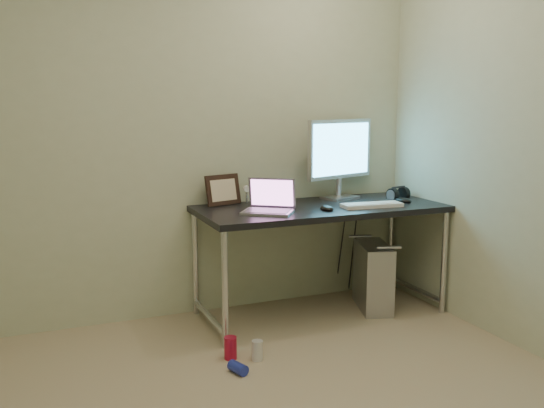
{
  "coord_description": "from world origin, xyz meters",
  "views": [
    {
      "loc": [
        -0.92,
        -2.17,
        1.44
      ],
      "look_at": [
        0.43,
        1.04,
        0.85
      ],
      "focal_mm": 40.0,
      "sensor_mm": 36.0,
      "label": 1
    }
  ],
  "objects": [
    {
      "name": "monitor",
      "position": [
        1.19,
        1.61,
        1.08
      ],
      "size": [
        0.59,
        0.24,
        0.57
      ],
      "rotation": [
        0.0,
        0.0,
        0.3
      ],
      "color": "silver",
      "rests_on": "desk"
    },
    {
      "name": "webcam",
      "position": [
        0.49,
        1.65,
        0.84
      ],
      "size": [
        0.04,
        0.03,
        0.13
      ],
      "rotation": [
        0.0,
        0.0,
        -0.04
      ],
      "color": "silver",
      "rests_on": "desk"
    },
    {
      "name": "headphones",
      "position": [
        1.6,
        1.47,
        0.78
      ],
      "size": [
        0.18,
        0.1,
        0.11
      ],
      "rotation": [
        0.0,
        0.0,
        0.23
      ],
      "color": "black",
      "rests_on": "desk"
    },
    {
      "name": "laptop",
      "position": [
        0.52,
        1.31,
        0.8
      ],
      "size": [
        0.39,
        0.38,
        0.21
      ],
      "rotation": [
        0.0,
        0.0,
        -0.63
      ],
      "color": "silver",
      "rests_on": "desk"
    },
    {
      "name": "can_white",
      "position": [
        0.25,
        0.83,
        0.06
      ],
      "size": [
        0.07,
        0.07,
        0.11
      ],
      "primitive_type": "cylinder",
      "rotation": [
        0.0,
        0.0,
        -0.07
      ],
      "color": "silver",
      "rests_on": "ground"
    },
    {
      "name": "picture_frame",
      "position": [
        0.33,
        1.68,
        0.85
      ],
      "size": [
        0.27,
        0.14,
        0.21
      ],
      "primitive_type": "cube",
      "rotation": [
        -0.21,
        0.0,
        0.27
      ],
      "color": "black",
      "rests_on": "desk"
    },
    {
      "name": "tower_computer",
      "position": [
        1.32,
        1.34,
        0.23
      ],
      "size": [
        0.32,
        0.48,
        0.49
      ],
      "rotation": [
        0.0,
        0.0,
        -0.32
      ],
      "color": "#A6A5AA",
      "rests_on": "ground"
    },
    {
      "name": "can_red",
      "position": [
        0.12,
        0.91,
        0.06
      ],
      "size": [
        0.1,
        0.1,
        0.13
      ],
      "primitive_type": "cylinder",
      "rotation": [
        0.0,
        0.0,
        0.47
      ],
      "color": "#AF122F",
      "rests_on": "ground"
    },
    {
      "name": "cable_b",
      "position": [
        1.36,
        1.68,
        0.38
      ],
      "size": [
        0.02,
        0.11,
        0.71
      ],
      "primitive_type": "cylinder",
      "rotation": [
        0.14,
        0.0,
        0.09
      ],
      "color": "black",
      "rests_on": "ground"
    },
    {
      "name": "mouse_left",
      "position": [
        0.88,
        1.23,
        0.77
      ],
      "size": [
        0.08,
        0.12,
        0.04
      ],
      "primitive_type": "ellipsoid",
      "rotation": [
        0.0,
        0.0,
        -0.06
      ],
      "color": "black",
      "rests_on": "desk"
    },
    {
      "name": "can_blue",
      "position": [
        0.09,
        0.71,
        0.03
      ],
      "size": [
        0.09,
        0.13,
        0.06
      ],
      "primitive_type": "cylinder",
      "rotation": [
        1.57,
        0.0,
        0.34
      ],
      "color": "#2331AC",
      "rests_on": "ground"
    },
    {
      "name": "wall_back",
      "position": [
        0.0,
        1.75,
        1.25
      ],
      "size": [
        3.5,
        0.02,
        2.5
      ],
      "primitive_type": "cube",
      "color": "beige",
      "rests_on": "ground"
    },
    {
      "name": "cable_a",
      "position": [
        1.27,
        1.7,
        0.4
      ],
      "size": [
        0.01,
        0.16,
        0.69
      ],
      "primitive_type": "cylinder",
      "rotation": [
        0.21,
        0.0,
        0.0
      ],
      "color": "black",
      "rests_on": "ground"
    },
    {
      "name": "desk",
      "position": [
        0.93,
        1.39,
        0.67
      ],
      "size": [
        1.65,
        0.72,
        0.75
      ],
      "color": "black",
      "rests_on": "ground"
    },
    {
      "name": "mouse_right",
      "position": [
        1.52,
        1.3,
        0.77
      ],
      "size": [
        0.11,
        0.14,
        0.04
      ],
      "primitive_type": "ellipsoid",
      "rotation": [
        0.0,
        0.0,
        0.34
      ],
      "color": "black",
      "rests_on": "desk"
    },
    {
      "name": "keyboard",
      "position": [
        1.22,
        1.22,
        0.76
      ],
      "size": [
        0.42,
        0.17,
        0.02
      ],
      "primitive_type": "cube",
      "rotation": [
        0.0,
        0.0,
        -0.09
      ],
      "color": "white",
      "rests_on": "desk"
    }
  ]
}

